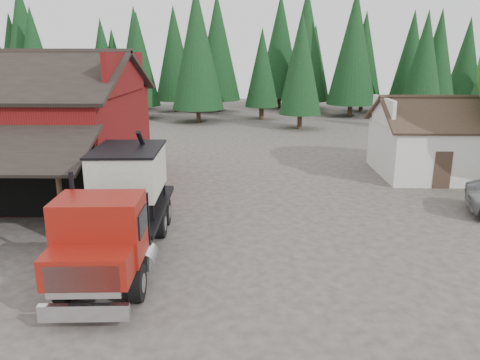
{
  "coord_description": "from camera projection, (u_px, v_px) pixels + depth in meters",
  "views": [
    {
      "loc": [
        1.37,
        -14.11,
        6.98
      ],
      "look_at": [
        0.94,
        4.85,
        1.8
      ],
      "focal_mm": 35.0,
      "sensor_mm": 36.0,
      "label": 1
    }
  ],
  "objects": [
    {
      "name": "ground",
      "position": [
        208.0,
        271.0,
        15.48
      ],
      "size": [
        120.0,
        120.0,
        0.0
      ],
      "primitive_type": "plane",
      "color": "#403832",
      "rests_on": "ground"
    },
    {
      "name": "red_barn",
      "position": [
        15.0,
        137.0,
        24.56
      ],
      "size": [
        12.8,
        13.63,
        7.18
      ],
      "color": "maroon",
      "rests_on": "ground"
    },
    {
      "name": "farmhouse",
      "position": [
        449.0,
        147.0,
        27.29
      ],
      "size": [
        8.6,
        6.42,
        4.65
      ],
      "color": "silver",
      "rests_on": "ground"
    },
    {
      "name": "conifer_backdrop",
      "position": [
        239.0,
        113.0,
        55.98
      ],
      "size": [
        76.0,
        16.0,
        16.0
      ],
      "primitive_type": null,
      "color": "black",
      "rests_on": "ground"
    },
    {
      "name": "near_pine_b",
      "position": [
        301.0,
        65.0,
        42.73
      ],
      "size": [
        3.96,
        3.96,
        10.4
      ],
      "color": "#382619",
      "rests_on": "ground"
    },
    {
      "name": "near_pine_d",
      "position": [
        197.0,
        48.0,
        46.41
      ],
      "size": [
        5.28,
        5.28,
        13.4
      ],
      "color": "#382619",
      "rests_on": "ground"
    },
    {
      "name": "feed_truck",
      "position": [
        121.0,
        204.0,
        16.05
      ],
      "size": [
        3.06,
        9.35,
        4.17
      ],
      "rotation": [
        0.0,
        0.0,
        0.05
      ],
      "color": "black",
      "rests_on": "ground"
    },
    {
      "name": "equip_box",
      "position": [
        65.0,
        266.0,
        15.11
      ],
      "size": [
        0.79,
        1.15,
        0.6
      ],
      "primitive_type": "cube",
      "rotation": [
        0.0,
        0.0,
        0.08
      ],
      "color": "maroon",
      "rests_on": "ground"
    }
  ]
}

